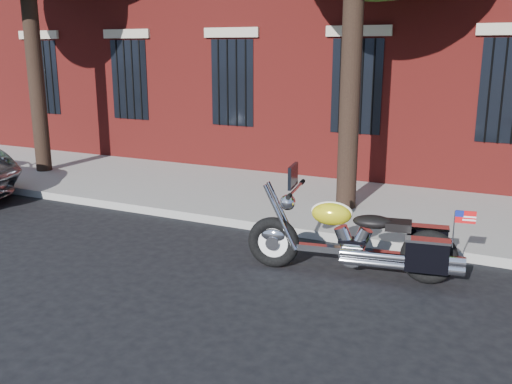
% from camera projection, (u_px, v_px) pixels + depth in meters
% --- Properties ---
extents(ground, '(120.00, 120.00, 0.00)m').
position_uv_depth(ground, '(252.00, 261.00, 8.27)').
color(ground, black).
rests_on(ground, ground).
extents(curb, '(40.00, 0.16, 0.15)m').
position_uv_depth(curb, '(289.00, 230.00, 9.45)').
color(curb, gray).
rests_on(curb, ground).
extents(sidewalk, '(40.00, 3.60, 0.15)m').
position_uv_depth(sidewalk, '(326.00, 203.00, 11.09)').
color(sidewalk, gray).
rests_on(sidewalk, ground).
extents(motorcycle, '(2.97, 1.13, 1.49)m').
position_uv_depth(motorcycle, '(360.00, 241.00, 7.60)').
color(motorcycle, black).
rests_on(motorcycle, ground).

